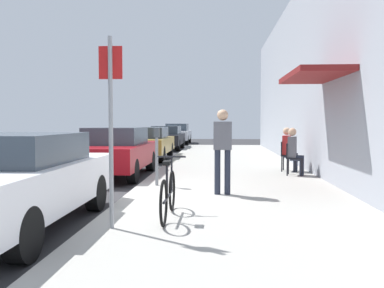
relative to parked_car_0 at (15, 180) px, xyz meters
The scene contains 16 objects.
ground_plane 2.74m from the parked_car_0, 65.39° to the left, with size 60.00×60.00×0.00m, color #2D2D30.
sidewalk_slab 5.57m from the parked_car_0, 52.73° to the left, with size 4.50×32.00×0.12m, color #9E9B93.
building_facade 7.59m from the parked_car_0, 37.42° to the left, with size 1.40×32.00×6.06m.
parked_car_0 is the anchor object (origin of this frame).
parked_car_1 5.94m from the parked_car_0, 90.00° to the left, with size 1.80×4.40×1.41m.
parked_car_2 11.36m from the parked_car_0, 90.00° to the left, with size 1.80×4.40×1.35m.
parked_car_3 17.73m from the parked_car_0, 90.00° to the left, with size 1.80×4.40×1.34m.
parked_car_4 24.01m from the parked_car_0, 90.00° to the left, with size 1.80×4.40×1.45m.
parking_meter 3.89m from the parked_car_0, 66.47° to the left, with size 0.12×0.10×1.32m.
street_sign 1.77m from the parked_car_0, 10.48° to the right, with size 0.32×0.06×2.60m.
bicycle_0 2.24m from the parked_car_0, ahead, with size 0.46×1.71×0.90m.
cafe_chair_0 7.50m from the parked_car_0, 48.49° to the left, with size 0.53×0.53×0.87m.
seated_patron_0 7.52m from the parked_car_0, 48.09° to the left, with size 0.49×0.44×1.29m.
cafe_chair_1 8.21m from the parked_car_0, 52.75° to the left, with size 0.54×0.54×0.87m.
seated_patron_1 8.23m from the parked_car_0, 52.36° to the left, with size 0.50×0.45×1.29m.
pedestrian_standing 3.93m from the parked_car_0, 39.09° to the left, with size 0.36×0.22×1.70m.
Camera 1 is at (1.85, -8.21, 1.57)m, focal length 38.79 mm.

